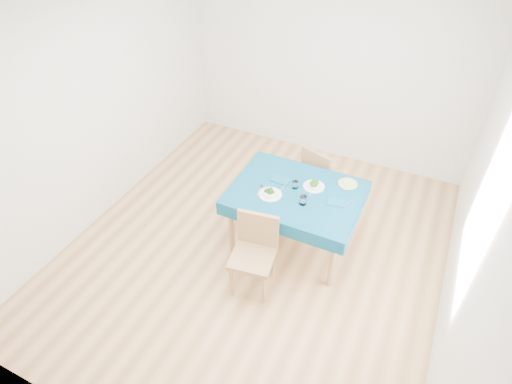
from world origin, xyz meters
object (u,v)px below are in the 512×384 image
at_px(chair_far, 324,170).
at_px(bowl_near, 270,192).
at_px(bowl_far, 314,184).
at_px(side_plate, 348,184).
at_px(table, 294,218).
at_px(chair_near, 252,251).

height_order(chair_far, bowl_near, chair_far).
bearing_deg(bowl_far, side_plate, 32.57).
bearing_deg(side_plate, table, -141.88).
bearing_deg(bowl_far, chair_far, 97.20).
height_order(chair_near, bowl_far, chair_near).
bearing_deg(bowl_far, table, -131.87).
relative_size(table, side_plate, 6.56).
bearing_deg(side_plate, bowl_near, -142.45).
relative_size(chair_far, bowl_far, 4.48).
relative_size(table, chair_far, 1.34).
distance_m(chair_far, side_plate, 0.67).
bearing_deg(table, chair_far, 86.32).
xyz_separation_m(chair_far, side_plate, (0.40, -0.47, 0.25)).
bearing_deg(side_plate, chair_near, -118.18).
height_order(bowl_near, bowl_far, bowl_near).
distance_m(chair_near, bowl_far, 1.00).
height_order(chair_far, bowl_far, chair_far).
relative_size(chair_near, side_plate, 5.05).
relative_size(bowl_near, side_plate, 1.17).
relative_size(table, bowl_near, 5.63).
bearing_deg(bowl_far, chair_near, -107.24).
bearing_deg(table, bowl_near, -143.61).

